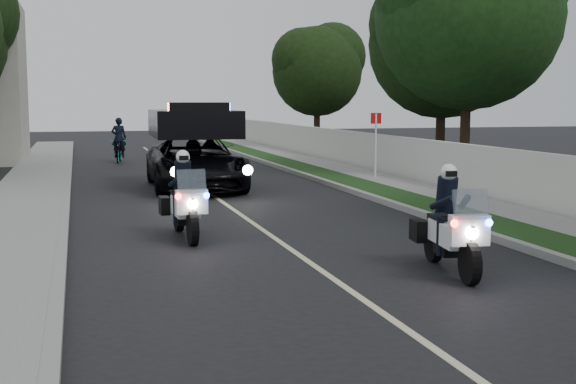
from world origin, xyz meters
name	(u,v)px	position (x,y,z in m)	size (l,w,h in m)	color
ground	(343,286)	(0.00, 0.00, 0.00)	(120.00, 120.00, 0.00)	black
curb_right	(361,194)	(4.10, 10.00, 0.07)	(0.20, 60.00, 0.15)	gray
grass_verge	(383,193)	(4.80, 10.00, 0.08)	(1.20, 60.00, 0.16)	#193814
sidewalk_right	(424,191)	(6.10, 10.00, 0.08)	(1.40, 60.00, 0.16)	gray
property_wall	(455,168)	(7.10, 10.00, 0.75)	(0.22, 60.00, 1.50)	beige
curb_left	(66,204)	(-4.10, 10.00, 0.07)	(0.20, 60.00, 0.15)	gray
sidewalk_left	(21,205)	(-5.20, 10.00, 0.08)	(2.00, 60.00, 0.16)	gray
lane_marking	(221,201)	(0.00, 10.00, 0.00)	(0.12, 50.00, 0.01)	#BFB78C
police_moto_left	(185,238)	(-1.72, 4.65, 0.00)	(0.73, 2.08, 1.77)	silver
police_moto_right	(449,272)	(1.97, 0.42, 0.00)	(0.72, 2.06, 1.75)	white
police_suv	(196,189)	(-0.23, 13.14, 0.00)	(2.75, 5.94, 2.89)	black
bicycle	(120,162)	(-1.97, 24.33, 0.00)	(0.67, 1.91, 1.00)	black
cyclist	(120,162)	(-1.97, 24.33, 0.00)	(0.65, 0.43, 1.80)	black
sign_post	(375,182)	(6.00, 13.62, 0.00)	(0.38, 0.38, 2.41)	maroon
tree_right_c	(439,171)	(9.93, 16.64, 0.00)	(5.70, 5.70, 9.50)	#18320F
tree_right_d	(464,176)	(9.76, 14.37, 0.00)	(6.67, 6.67, 11.12)	#1C4015
tree_right_e	(317,148)	(9.55, 31.39, 0.00)	(5.12, 5.12, 8.53)	black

